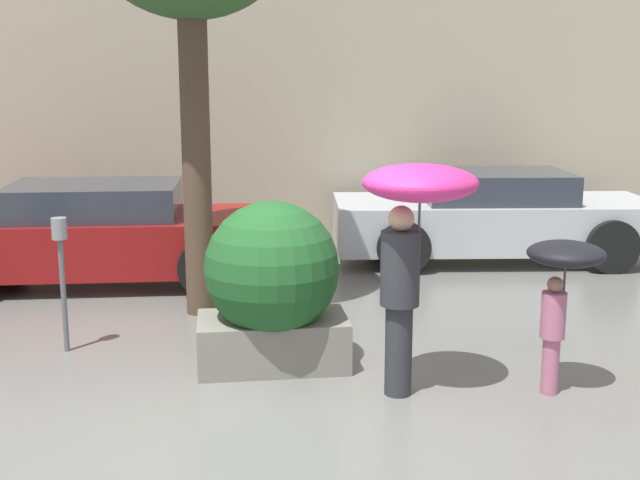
% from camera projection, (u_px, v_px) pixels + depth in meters
% --- Properties ---
extents(ground_plane, '(40.00, 40.00, 0.00)m').
position_uv_depth(ground_plane, '(248.00, 421.00, 6.05)').
color(ground_plane, slate).
extents(building_facade, '(18.00, 0.30, 6.00)m').
position_uv_depth(building_facade, '(226.00, 45.00, 11.76)').
color(building_facade, '#B7A88E').
rests_on(building_facade, ground).
extents(planter_box, '(1.33, 1.19, 1.49)m').
position_uv_depth(planter_box, '(272.00, 283.00, 7.05)').
color(planter_box, gray).
rests_on(planter_box, ground).
extents(person_adult, '(0.91, 0.91, 1.89)m').
position_uv_depth(person_adult, '(414.00, 217.00, 6.27)').
color(person_adult, '#2D2D33').
rests_on(person_adult, ground).
extents(person_child, '(0.62, 0.62, 1.27)m').
position_uv_depth(person_child, '(563.00, 274.00, 6.40)').
color(person_child, '#B76684').
rests_on(person_child, ground).
extents(parked_car_near, '(4.62, 2.03, 1.25)m').
position_uv_depth(parked_car_near, '(97.00, 235.00, 10.02)').
color(parked_car_near, maroon).
rests_on(parked_car_near, ground).
extents(parked_car_far, '(4.58, 2.24, 1.25)m').
position_uv_depth(parked_car_far, '(493.00, 217.00, 11.27)').
color(parked_car_far, '#B7BCC1').
rests_on(parked_car_far, ground).
extents(parking_meter, '(0.14, 0.14, 1.28)m').
position_uv_depth(parking_meter, '(61.00, 256.00, 7.40)').
color(parking_meter, '#595B60').
rests_on(parking_meter, ground).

